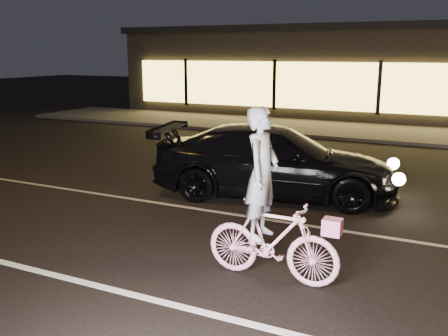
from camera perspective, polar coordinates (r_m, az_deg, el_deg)
The scene contains 7 objects.
ground at distance 7.64m, azimuth -0.95°, elevation -10.27°, with size 90.00×90.00×0.00m, color black.
lane_stripe_near at distance 6.47m, azimuth -7.11°, elevation -14.94°, with size 60.00×0.12×0.01m, color silver.
lane_stripe_far at distance 9.35m, azimuth 4.57°, elevation -5.82°, with size 60.00×0.10×0.01m, color gray.
sidewalk at distance 19.75m, azimuth 16.21°, elevation 3.98°, with size 30.00×4.00×0.12m, color #383533.
storefront at distance 25.44m, azimuth 18.85°, elevation 10.49°, with size 25.40×8.42×4.20m.
cyclist at distance 6.73m, azimuth 5.20°, elevation -5.99°, with size 1.87×0.64×2.36m.
sedan at distance 10.71m, azimuth 5.80°, elevation 0.75°, with size 5.47×3.08×1.50m.
Camera 1 is at (3.15, -6.27, 3.04)m, focal length 40.00 mm.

